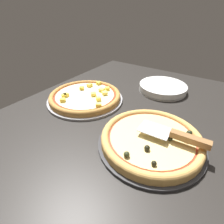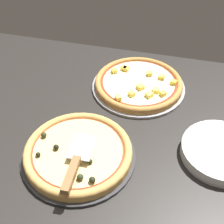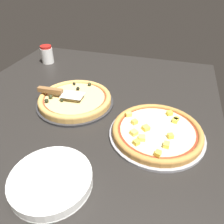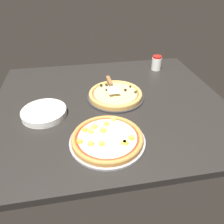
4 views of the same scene
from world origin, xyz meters
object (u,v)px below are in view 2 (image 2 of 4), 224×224
Objects in this scene: pizza_back at (139,83)px; plate_stack at (221,152)px; serving_spatula at (74,168)px; pizza_front at (78,152)px.

plate_stack is (29.81, -26.21, -0.53)cm from pizza_back.
pizza_back is at bearing 78.63° from serving_spatula.
serving_spatula reaches higher than pizza_back.
serving_spatula is 0.89× the size of plate_stack.
serving_spatula is (1.83, -8.07, 3.41)cm from pizza_front.
pizza_front is 1.53× the size of serving_spatula.
pizza_back is (10.97, 37.42, -0.32)cm from pizza_front.
pizza_back reaches higher than plate_stack.
pizza_front reaches higher than pizza_back.
pizza_front is 8.95cm from serving_spatula.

